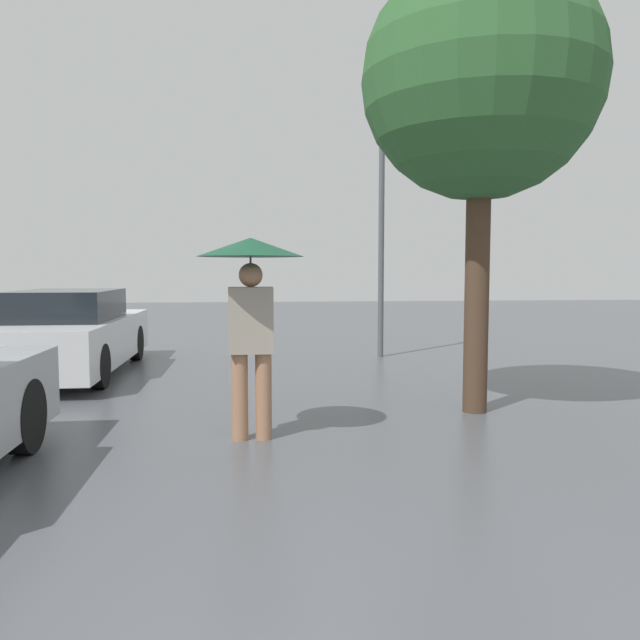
# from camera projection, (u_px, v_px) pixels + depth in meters

# --- Properties ---
(pedestrian) EXTENTS (1.00, 1.00, 1.92)m
(pedestrian) POSITION_uv_depth(u_px,v_px,m) (251.00, 285.00, 5.86)
(pedestrian) COLOR #9E7051
(pedestrian) RESTS_ON ground_plane
(parked_car_farthest) EXTENTS (1.63, 4.49, 1.31)m
(parked_car_farthest) POSITION_uv_depth(u_px,v_px,m) (71.00, 334.00, 9.73)
(parked_car_farthest) COLOR silver
(parked_car_farthest) RESTS_ON ground_plane
(tree) EXTENTS (2.64, 2.64, 5.04)m
(tree) POSITION_uv_depth(u_px,v_px,m) (481.00, 82.00, 6.85)
(tree) COLOR #473323
(tree) RESTS_ON ground_plane
(street_lamp) EXTENTS (0.25, 0.25, 4.29)m
(street_lamp) POSITION_uv_depth(u_px,v_px,m) (381.00, 218.00, 11.49)
(street_lamp) COLOR #515456
(street_lamp) RESTS_ON ground_plane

